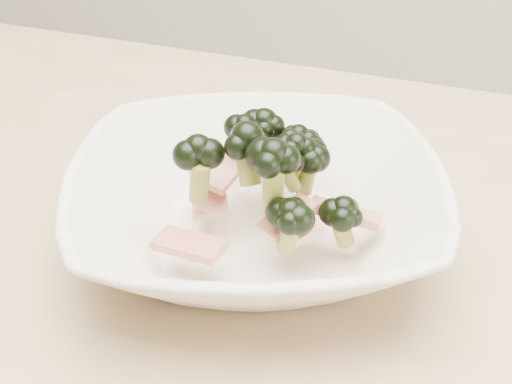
# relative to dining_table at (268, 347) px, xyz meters

# --- Properties ---
(dining_table) EXTENTS (1.20, 0.80, 0.75)m
(dining_table) POSITION_rel_dining_table_xyz_m (0.00, 0.00, 0.00)
(dining_table) COLOR tan
(dining_table) RESTS_ON ground
(broccoli_dish) EXTENTS (0.39, 0.39, 0.12)m
(broccoli_dish) POSITION_rel_dining_table_xyz_m (-0.02, 0.01, 0.14)
(broccoli_dish) COLOR beige
(broccoli_dish) RESTS_ON dining_table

